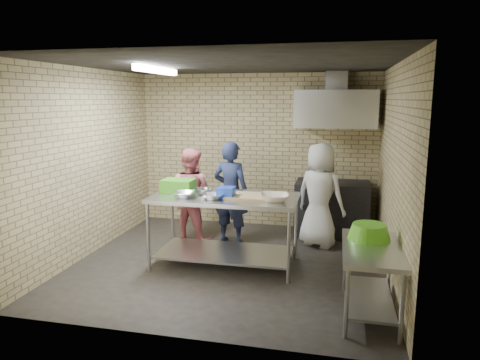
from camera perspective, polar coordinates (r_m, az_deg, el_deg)
name	(u,v)px	position (r m, az deg, el deg)	size (l,w,h in m)	color
floor	(230,263)	(6.25, -1.32, -10.71)	(4.20, 4.20, 0.00)	black
ceiling	(229,64)	(5.85, -1.43, 14.79)	(4.20, 4.20, 0.00)	black
back_wall	(257,151)	(7.84, 2.16, 3.81)	(4.20, 0.06, 2.70)	tan
front_wall	(176,201)	(4.02, -8.26, -2.72)	(4.20, 0.06, 2.70)	tan
left_wall	(89,163)	(6.72, -19.04, 2.12)	(0.06, 4.00, 2.70)	tan
right_wall	(394,173)	(5.77, 19.31, 0.81)	(0.06, 4.00, 2.70)	tan
prep_table	(225,231)	(6.04, -2.01, -6.59)	(1.95, 0.98, 0.98)	#BABBC1
side_counter	(370,280)	(4.95, 16.54, -12.39)	(0.60, 1.20, 0.75)	silver
stove	(332,209)	(7.53, 11.80, -3.65)	(1.20, 0.70, 0.90)	black
range_hood	(336,109)	(7.36, 12.29, 9.00)	(1.30, 0.60, 0.60)	silver
hood_duct	(337,81)	(7.51, 12.44, 12.46)	(0.35, 0.30, 0.30)	#A5A8AD
wall_shelf	(354,120)	(7.56, 14.54, 7.57)	(0.80, 0.20, 0.04)	#3F2B19
fluorescent_fixture	(157,70)	(6.16, -10.77, 13.84)	(0.10, 1.25, 0.08)	white
green_crate	(178,186)	(6.22, -8.02, -0.73)	(0.43, 0.33, 0.17)	#41A11D
blue_tub	(226,192)	(5.79, -1.82, -1.63)	(0.22, 0.22, 0.14)	blue
cutting_board	(250,196)	(5.81, 1.25, -2.12)	(0.60, 0.46, 0.03)	tan
mixing_bowl_a	(184,195)	(5.87, -7.28, -1.89)	(0.30, 0.30, 0.07)	silver
mixing_bowl_b	(204,191)	(6.03, -4.69, -1.49)	(0.23, 0.23, 0.07)	#B7B9BE
mixing_bowl_c	(213,197)	(5.73, -3.57, -2.16)	(0.28, 0.28, 0.07)	silver
ceramic_bowl	(274,197)	(5.63, 4.48, -2.28)	(0.37, 0.37, 0.09)	beige
green_basin	(369,232)	(5.03, 16.40, -6.44)	(0.46, 0.46, 0.17)	#59C626
bottle_red	(339,113)	(7.55, 12.67, 8.49)	(0.07, 0.07, 0.18)	#B22619
bottle_green	(364,114)	(7.56, 15.72, 8.24)	(0.06, 0.06, 0.15)	green
man_navy	(231,193)	(6.90, -1.18, -1.65)	(0.59, 0.39, 1.62)	#161B38
woman_pink	(191,195)	(7.07, -6.43, -1.93)	(0.73, 0.57, 1.50)	#E47880
woman_white	(320,195)	(6.86, 10.33, -1.95)	(0.79, 0.51, 1.61)	silver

